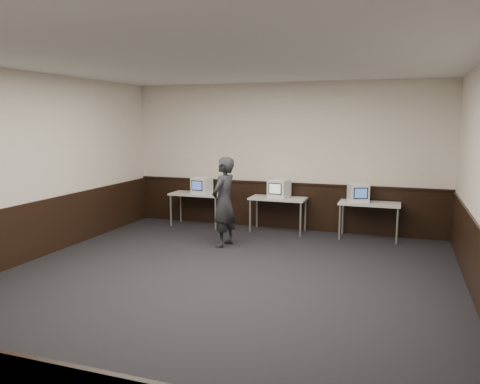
# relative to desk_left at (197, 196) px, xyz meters

# --- Properties ---
(floor) EXTENTS (8.00, 8.00, 0.00)m
(floor) POSITION_rel_desk_left_xyz_m (1.90, -3.60, -0.68)
(floor) COLOR black
(floor) RESTS_ON ground
(ceiling) EXTENTS (8.00, 8.00, 0.00)m
(ceiling) POSITION_rel_desk_left_xyz_m (1.90, -3.60, 2.52)
(ceiling) COLOR white
(ceiling) RESTS_ON back_wall
(back_wall) EXTENTS (7.00, 0.00, 7.00)m
(back_wall) POSITION_rel_desk_left_xyz_m (1.90, 0.40, 0.92)
(back_wall) COLOR silver
(back_wall) RESTS_ON ground
(left_wall) EXTENTS (0.00, 8.00, 8.00)m
(left_wall) POSITION_rel_desk_left_xyz_m (-1.60, -3.60, 0.92)
(left_wall) COLOR silver
(left_wall) RESTS_ON ground
(wainscot_back) EXTENTS (6.98, 0.04, 1.00)m
(wainscot_back) POSITION_rel_desk_left_xyz_m (1.90, 0.38, -0.18)
(wainscot_back) COLOR black
(wainscot_back) RESTS_ON back_wall
(wainscot_left) EXTENTS (0.04, 7.98, 1.00)m
(wainscot_left) POSITION_rel_desk_left_xyz_m (-1.58, -3.60, -0.18)
(wainscot_left) COLOR black
(wainscot_left) RESTS_ON left_wall
(wainscot_rail) EXTENTS (6.98, 0.06, 0.04)m
(wainscot_rail) POSITION_rel_desk_left_xyz_m (1.90, 0.36, 0.34)
(wainscot_rail) COLOR black
(wainscot_rail) RESTS_ON wainscot_back
(desk_left) EXTENTS (1.20, 0.60, 0.75)m
(desk_left) POSITION_rel_desk_left_xyz_m (0.00, 0.00, 0.00)
(desk_left) COLOR beige
(desk_left) RESTS_ON ground
(desk_center) EXTENTS (1.20, 0.60, 0.75)m
(desk_center) POSITION_rel_desk_left_xyz_m (1.90, 0.00, 0.00)
(desk_center) COLOR beige
(desk_center) RESTS_ON ground
(desk_right) EXTENTS (1.20, 0.60, 0.75)m
(desk_right) POSITION_rel_desk_left_xyz_m (3.80, 0.00, 0.00)
(desk_right) COLOR beige
(desk_right) RESTS_ON ground
(emac_left) EXTENTS (0.43, 0.45, 0.38)m
(emac_left) POSITION_rel_desk_left_xyz_m (0.13, -0.03, 0.26)
(emac_left) COLOR white
(emac_left) RESTS_ON desk_left
(emac_center) EXTENTS (0.46, 0.48, 0.40)m
(emac_center) POSITION_rel_desk_left_xyz_m (1.92, -0.00, 0.27)
(emac_center) COLOR white
(emac_center) RESTS_ON desk_center
(emac_right) EXTENTS (0.48, 0.50, 0.37)m
(emac_right) POSITION_rel_desk_left_xyz_m (3.57, 0.02, 0.26)
(emac_right) COLOR white
(emac_right) RESTS_ON desk_right
(person) EXTENTS (0.52, 0.69, 1.71)m
(person) POSITION_rel_desk_left_xyz_m (1.22, -1.46, 0.18)
(person) COLOR black
(person) RESTS_ON ground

